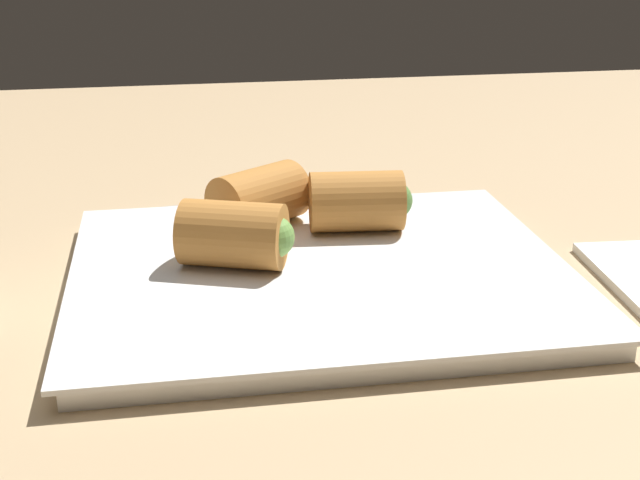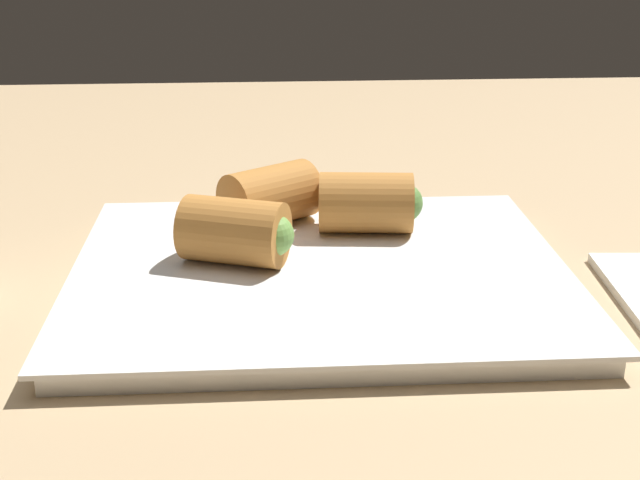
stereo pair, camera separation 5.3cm
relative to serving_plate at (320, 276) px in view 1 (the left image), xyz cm
name	(u,v)px [view 1 (the left image)]	position (x,y,z in cm)	size (l,w,h in cm)	color
table_surface	(344,321)	(-0.96, 2.99, -1.76)	(180.00, 140.00, 2.00)	tan
serving_plate	(320,276)	(0.00, 0.00, 0.00)	(30.62, 25.81, 1.50)	white
roll_front_left	(362,201)	(-3.87, -5.74, 2.80)	(7.17, 4.66, 4.11)	#B77533
roll_front_right	(263,196)	(2.66, -7.93, 2.80)	(7.51, 6.99, 4.11)	#B77533
roll_back_left	(239,235)	(4.93, -0.66, 2.80)	(7.37, 5.99, 4.11)	#B77533
spoon	(282,193)	(0.17, -17.13, -0.08)	(17.59, 4.18, 1.48)	#B2B2B7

